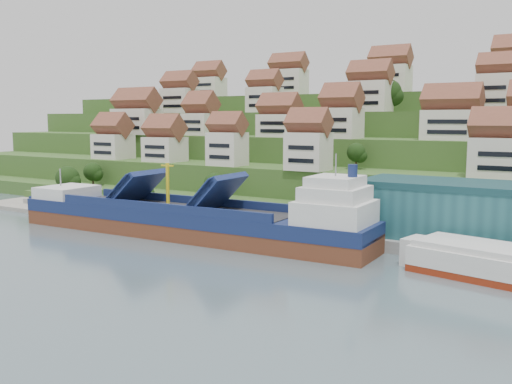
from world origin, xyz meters
The scene contains 10 objects.
ground centered at (0.00, 0.00, 0.00)m, with size 300.00×300.00×0.00m, color slate.
quay centered at (20.00, 15.00, 1.10)m, with size 180.00×14.00×2.20m, color gray.
pebble_beach centered at (-58.00, 12.00, 0.50)m, with size 45.00×20.00×1.00m, color gray.
hillside centered at (0.00, 103.55, 10.66)m, with size 260.00×128.00×31.00m.
hillside_village centered at (1.85, 60.79, 24.52)m, with size 156.29×64.10×28.75m.
hillside_trees centered at (-4.70, 47.22, 17.78)m, with size 134.21×62.59×30.72m.
flagpole centered at (18.11, 10.00, 6.88)m, with size 1.28×0.16×8.00m.
beach_huts centered at (-60.00, 10.75, 2.10)m, with size 14.40×3.70×2.20m.
cargo_ship centered at (-7.79, 1.01, 3.27)m, with size 77.73×14.55×17.15m.
second_ship centered at (49.71, 0.80, 2.36)m, with size 28.33×15.02×7.80m.
Camera 1 is at (60.52, -85.52, 23.15)m, focal length 40.00 mm.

